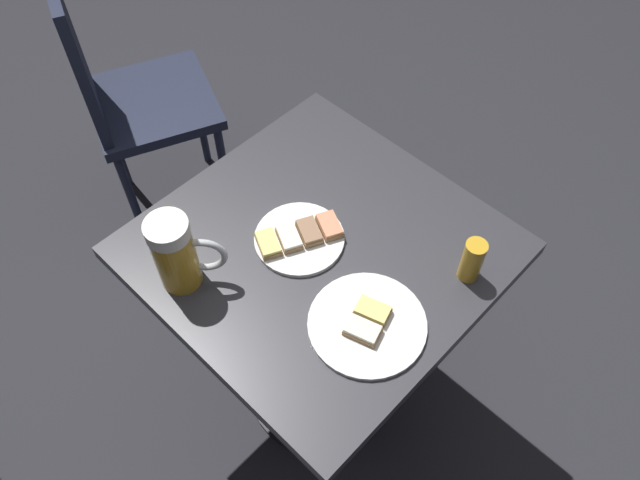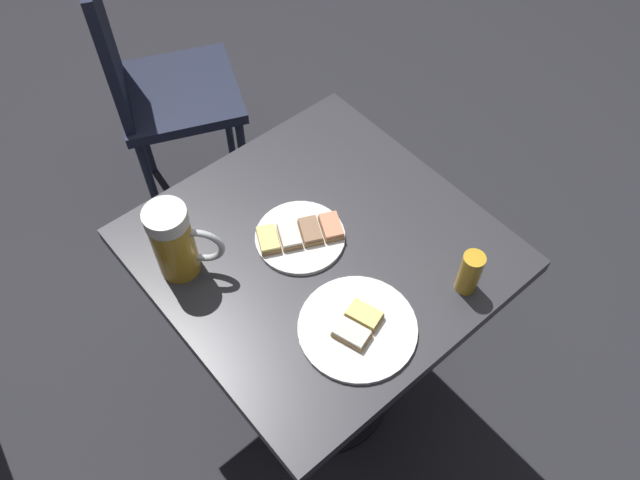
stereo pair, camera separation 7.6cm
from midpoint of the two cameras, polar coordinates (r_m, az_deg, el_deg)
ground_plane at (r=2.02m, az=1.11°, el=-13.07°), size 6.00×6.00×0.00m
cafe_table at (r=1.51m, az=1.46°, el=-4.52°), size 0.70×0.69×0.76m
plate_near at (r=1.36m, az=-0.21°, el=0.34°), size 0.20×0.20×0.03m
plate_far at (r=1.25m, az=5.19°, el=-7.96°), size 0.24×0.24×0.03m
beer_mug at (r=1.27m, az=-11.30°, el=-0.22°), size 0.12×0.12×0.18m
beer_glass_small at (r=1.30m, az=15.06°, el=-2.94°), size 0.04×0.04×0.11m
cafe_chair at (r=2.10m, az=-13.90°, el=13.81°), size 0.50×0.50×0.96m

